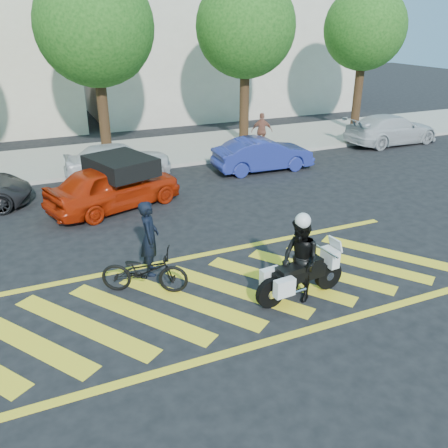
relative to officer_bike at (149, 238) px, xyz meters
name	(u,v)px	position (x,y,z in m)	size (l,w,h in m)	color
ground	(215,295)	(0.98, -1.55, -0.90)	(90.00, 90.00, 0.00)	black
sidewalk	(108,157)	(0.98, 10.45, -0.82)	(60.00, 5.00, 0.15)	#9E998E
crosswalk	(213,295)	(0.95, -1.55, -0.90)	(12.33, 4.00, 0.01)	yellow
building_right	(218,19)	(9.98, 19.45, 4.60)	(16.00, 8.00, 11.00)	beige
tree_center	(98,31)	(1.11, 10.52, 4.20)	(4.60, 4.60, 7.56)	black
tree_right	(247,31)	(7.61, 10.52, 4.15)	(4.40, 4.40, 7.41)	black
tree_far_right	(366,32)	(14.11, 10.52, 4.04)	(4.00, 4.00, 7.10)	black
officer_bike	(149,238)	(0.00, 0.00, 0.00)	(0.66, 0.43, 1.80)	black
bicycle	(144,271)	(-0.35, -0.77, -0.40)	(0.66, 1.90, 1.00)	black
police_motorcycle	(300,276)	(2.60, -2.35, -0.37)	(2.20, 0.73, 0.97)	black
officer_moto	(300,260)	(2.59, -2.34, 0.01)	(0.88, 0.69, 1.82)	black
red_convertible	(114,186)	(0.10, 4.52, -0.17)	(1.72, 4.27, 1.46)	#AC2207
parked_mid_right	(118,160)	(0.88, 7.65, -0.23)	(1.58, 3.94, 1.34)	silver
parked_right	(263,154)	(6.28, 6.25, -0.25)	(1.37, 3.92, 1.29)	navy
parked_far_right	(391,129)	(13.94, 7.65, -0.21)	(1.93, 4.74, 1.38)	#B8BCC1
pedestrian_right	(262,131)	(7.55, 8.76, 0.05)	(0.94, 0.39, 1.60)	#9A5A46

